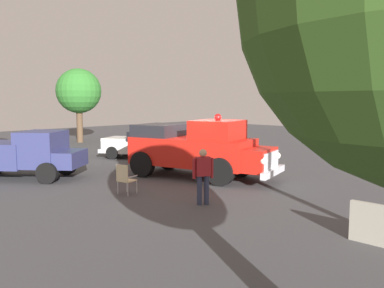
{
  "coord_description": "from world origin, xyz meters",
  "views": [
    {
      "loc": [
        -10.73,
        11.84,
        3.13
      ],
      "look_at": [
        0.39,
        0.32,
        1.34
      ],
      "focal_mm": 37.34,
      "sensor_mm": 36.0,
      "label": 1
    }
  ],
  "objects": [
    {
      "name": "spectator_standing",
      "position": [
        -2.86,
        3.22,
        0.96
      ],
      "size": [
        0.45,
        0.59,
        1.68
      ],
      "color": "#2D334C",
      "rests_on": "ground"
    },
    {
      "name": "classic_hot_rod",
      "position": [
        5.89,
        -1.64,
        0.75
      ],
      "size": [
        4.72,
        3.63,
        1.46
      ],
      "color": "black",
      "rests_on": "ground"
    },
    {
      "name": "oak_tree_distant",
      "position": [
        15.5,
        -3.47,
        3.72
      ],
      "size": [
        3.24,
        3.24,
        5.38
      ],
      "color": "brown",
      "rests_on": "ground"
    },
    {
      "name": "spectator_seated",
      "position": [
        5.13,
        -5.91,
        0.7
      ],
      "size": [
        0.44,
        0.58,
        1.29
      ],
      "color": "#383842",
      "rests_on": "ground"
    },
    {
      "name": "vintage_fire_truck",
      "position": [
        0.16,
        0.26,
        1.2
      ],
      "size": [
        6.31,
        3.66,
        2.59
      ],
      "color": "black",
      "rests_on": "ground"
    },
    {
      "name": "lawn_chair_by_car",
      "position": [
        -0.18,
        4.1,
        0.59
      ],
      "size": [
        0.59,
        0.58,
        1.02
      ],
      "color": "#B7BABF",
      "rests_on": "ground"
    },
    {
      "name": "lawn_chair_spare",
      "position": [
        7.58,
        -4.02,
        0.59
      ],
      "size": [
        0.69,
        0.69,
        1.02
      ],
      "color": "#B7BABF",
      "rests_on": "ground"
    },
    {
      "name": "lawn_chair_near_truck",
      "position": [
        5.11,
        -6.04,
        0.59
      ],
      "size": [
        0.57,
        0.56,
        1.02
      ],
      "color": "#B7BABF",
      "rests_on": "ground"
    },
    {
      "name": "ground_plane",
      "position": [
        0.0,
        0.0,
        0.0
      ],
      "size": [
        60.0,
        60.0,
        0.0
      ],
      "primitive_type": "plane",
      "color": "#424244"
    },
    {
      "name": "parked_pickup",
      "position": [
        5.05,
        5.27,
        0.99
      ],
      "size": [
        4.89,
        4.38,
        1.9
      ],
      "color": "black",
      "rests_on": "ground"
    }
  ]
}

